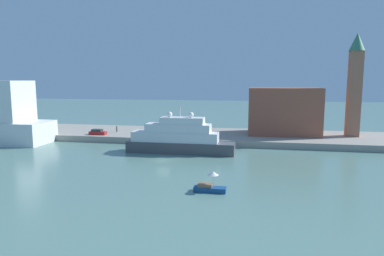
% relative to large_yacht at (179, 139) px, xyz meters
% --- Properties ---
extents(ground, '(400.00, 400.00, 0.00)m').
position_rel_large_yacht_xyz_m(ground, '(-1.38, -7.72, -3.17)').
color(ground, slate).
extents(quay_dock, '(110.00, 21.75, 1.58)m').
position_rel_large_yacht_xyz_m(quay_dock, '(-1.38, 19.16, -2.38)').
color(quay_dock, gray).
rests_on(quay_dock, ground).
extents(large_yacht, '(23.84, 4.55, 10.43)m').
position_rel_large_yacht_xyz_m(large_yacht, '(0.00, 0.00, 0.00)').
color(large_yacht, '#4C4C51').
rests_on(large_yacht, ground).
extents(small_motorboat, '(4.66, 1.55, 3.06)m').
position_rel_large_yacht_xyz_m(small_motorboat, '(10.41, -25.48, -2.30)').
color(small_motorboat, navy).
rests_on(small_motorboat, ground).
extents(harbor_building, '(18.38, 11.65, 12.33)m').
position_rel_large_yacht_xyz_m(harbor_building, '(23.88, 21.44, 4.58)').
color(harbor_building, '#93513D').
rests_on(harbor_building, quay_dock).
extents(bell_tower, '(3.91, 3.91, 26.02)m').
position_rel_large_yacht_xyz_m(bell_tower, '(40.95, 21.00, 12.57)').
color(bell_tower, '#9E664C').
rests_on(bell_tower, quay_dock).
extents(parked_car, '(4.49, 1.88, 1.44)m').
position_rel_large_yacht_xyz_m(parked_car, '(-24.62, 11.35, -0.96)').
color(parked_car, '#B21E1E').
rests_on(parked_car, quay_dock).
extents(person_figure, '(0.36, 0.36, 1.77)m').
position_rel_large_yacht_xyz_m(person_figure, '(-21.50, 16.72, -0.76)').
color(person_figure, '#4C4C4C').
rests_on(person_figure, quay_dock).
extents(mooring_bollard, '(0.41, 0.41, 0.75)m').
position_rel_large_yacht_xyz_m(mooring_bollard, '(1.65, 9.28, -1.21)').
color(mooring_bollard, black).
rests_on(mooring_bollard, quay_dock).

